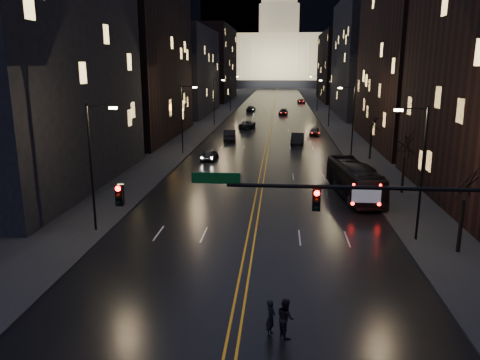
% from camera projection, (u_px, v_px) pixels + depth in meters
% --- Properties ---
extents(ground, '(900.00, 900.00, 0.00)m').
position_uv_depth(ground, '(238.00, 310.00, 22.45)').
color(ground, black).
rests_on(ground, ground).
extents(road, '(20.00, 320.00, 0.02)m').
position_uv_depth(road, '(275.00, 103.00, 148.24)').
color(road, black).
rests_on(road, ground).
extents(sidewalk_left, '(8.00, 320.00, 0.16)m').
position_uv_depth(sidewalk_left, '(231.00, 102.00, 149.39)').
color(sidewalk_left, black).
rests_on(sidewalk_left, ground).
extents(sidewalk_right, '(8.00, 320.00, 0.16)m').
position_uv_depth(sidewalk_right, '(319.00, 103.00, 147.06)').
color(sidewalk_right, black).
rests_on(sidewalk_right, ground).
extents(center_line, '(0.62, 320.00, 0.01)m').
position_uv_depth(center_line, '(275.00, 103.00, 148.24)').
color(center_line, orange).
rests_on(center_line, road).
extents(building_left_near, '(12.00, 28.00, 22.00)m').
position_uv_depth(building_left_near, '(32.00, 70.00, 42.87)').
color(building_left_near, black).
rests_on(building_left_near, ground).
extents(building_left_mid, '(12.00, 30.00, 28.00)m').
position_uv_depth(building_left_mid, '(136.00, 49.00, 73.12)').
color(building_left_mid, black).
rests_on(building_left_mid, ground).
extents(building_left_far, '(12.00, 34.00, 20.00)m').
position_uv_depth(building_left_far, '(185.00, 72.00, 110.85)').
color(building_left_far, black).
rests_on(building_left_far, ground).
extents(building_left_dist, '(12.00, 40.00, 24.00)m').
position_uv_depth(building_left_dist, '(213.00, 64.00, 156.82)').
color(building_left_dist, black).
rests_on(building_left_dist, ground).
extents(building_right_tall, '(12.00, 30.00, 38.00)m').
position_uv_depth(building_right_tall, '(422.00, 9.00, 64.55)').
color(building_right_tall, black).
rests_on(building_right_tall, ground).
extents(building_right_mid, '(12.00, 34.00, 26.00)m').
position_uv_depth(building_right_mid, '(366.00, 58.00, 106.62)').
color(building_right_mid, black).
rests_on(building_right_mid, ground).
extents(building_right_dist, '(12.00, 40.00, 22.00)m').
position_uv_depth(building_right_dist, '(340.00, 67.00, 153.55)').
color(building_right_dist, black).
rests_on(building_right_dist, ground).
extents(capitol, '(90.00, 50.00, 58.50)m').
position_uv_depth(capitol, '(278.00, 55.00, 260.28)').
color(capitol, black).
rests_on(capitol, ground).
extents(traffic_signal, '(17.29, 0.45, 7.00)m').
position_uv_depth(traffic_signal, '(371.00, 212.00, 20.73)').
color(traffic_signal, black).
rests_on(traffic_signal, ground).
extents(streetlamp_right_near, '(2.13, 0.25, 9.00)m').
position_uv_depth(streetlamp_right_near, '(420.00, 167.00, 30.01)').
color(streetlamp_right_near, black).
rests_on(streetlamp_right_near, ground).
extents(streetlamp_left_near, '(2.13, 0.25, 9.00)m').
position_uv_depth(streetlamp_left_near, '(93.00, 161.00, 31.82)').
color(streetlamp_left_near, black).
rests_on(streetlamp_left_near, ground).
extents(streetlamp_right_mid, '(2.13, 0.25, 9.00)m').
position_uv_depth(streetlamp_right_mid, '(352.00, 117.00, 59.04)').
color(streetlamp_right_mid, black).
rests_on(streetlamp_right_mid, ground).
extents(streetlamp_left_mid, '(2.13, 0.25, 9.00)m').
position_uv_depth(streetlamp_left_mid, '(183.00, 116.00, 60.85)').
color(streetlamp_left_mid, black).
rests_on(streetlamp_left_mid, ground).
extents(streetlamp_right_far, '(2.13, 0.25, 9.00)m').
position_uv_depth(streetlamp_right_far, '(329.00, 100.00, 88.07)').
color(streetlamp_right_far, black).
rests_on(streetlamp_right_far, ground).
extents(streetlamp_left_far, '(2.13, 0.25, 9.00)m').
position_uv_depth(streetlamp_left_far, '(215.00, 99.00, 89.88)').
color(streetlamp_left_far, black).
rests_on(streetlamp_left_far, ground).
extents(streetlamp_right_dist, '(2.13, 0.25, 9.00)m').
position_uv_depth(streetlamp_right_dist, '(317.00, 92.00, 117.10)').
color(streetlamp_right_dist, black).
rests_on(streetlamp_right_dist, ground).
extents(streetlamp_left_dist, '(2.13, 0.25, 9.00)m').
position_uv_depth(streetlamp_left_dist, '(231.00, 91.00, 118.91)').
color(streetlamp_left_dist, black).
rests_on(streetlamp_left_dist, ground).
extents(tree_right_near, '(2.40, 2.40, 6.65)m').
position_uv_depth(tree_right_near, '(466.00, 184.00, 28.03)').
color(tree_right_near, black).
rests_on(tree_right_near, ground).
extents(tree_right_mid, '(2.40, 2.40, 6.65)m').
position_uv_depth(tree_right_mid, '(406.00, 145.00, 41.57)').
color(tree_right_mid, black).
rests_on(tree_right_mid, ground).
extents(tree_right_far, '(2.40, 2.40, 6.65)m').
position_uv_depth(tree_right_far, '(372.00, 124.00, 57.06)').
color(tree_right_far, black).
rests_on(tree_right_far, ground).
extents(bus, '(3.92, 11.05, 3.01)m').
position_uv_depth(bus, '(354.00, 180.00, 41.55)').
color(bus, black).
rests_on(bus, ground).
extents(oncoming_car_a, '(1.98, 4.31, 1.43)m').
position_uv_depth(oncoming_car_a, '(209.00, 155.00, 57.76)').
color(oncoming_car_a, black).
rests_on(oncoming_car_a, ground).
extents(oncoming_car_b, '(2.24, 5.33, 1.71)m').
position_uv_depth(oncoming_car_b, '(230.00, 135.00, 73.26)').
color(oncoming_car_b, black).
rests_on(oncoming_car_b, ground).
extents(oncoming_car_c, '(3.01, 5.71, 1.53)m').
position_uv_depth(oncoming_car_c, '(247.00, 124.00, 87.13)').
color(oncoming_car_c, black).
rests_on(oncoming_car_c, ground).
extents(oncoming_car_d, '(2.33, 5.04, 1.43)m').
position_uv_depth(oncoming_car_d, '(251.00, 109.00, 119.49)').
color(oncoming_car_d, black).
rests_on(oncoming_car_d, ground).
extents(receding_car_a, '(2.18, 5.34, 1.72)m').
position_uv_depth(receding_car_a, '(297.00, 139.00, 69.38)').
color(receding_car_a, black).
rests_on(receding_car_a, ground).
extents(receding_car_b, '(2.04, 4.14, 1.36)m').
position_uv_depth(receding_car_b, '(315.00, 132.00, 78.26)').
color(receding_car_b, black).
rests_on(receding_car_b, ground).
extents(receding_car_c, '(2.49, 4.93, 1.37)m').
position_uv_depth(receding_car_c, '(283.00, 112.00, 111.03)').
color(receding_car_c, black).
rests_on(receding_car_c, ground).
extents(receding_car_d, '(2.30, 4.87, 1.34)m').
position_uv_depth(receding_car_d, '(301.00, 101.00, 145.46)').
color(receding_car_d, black).
rests_on(receding_car_d, ground).
extents(pedestrian_a, '(0.56, 0.69, 1.65)m').
position_uv_depth(pedestrian_a, '(271.00, 318.00, 20.18)').
color(pedestrian_a, black).
rests_on(pedestrian_a, ground).
extents(pedestrian_b, '(0.78, 0.97, 1.75)m').
position_uv_depth(pedestrian_b, '(285.00, 317.00, 20.12)').
color(pedestrian_b, black).
rests_on(pedestrian_b, ground).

